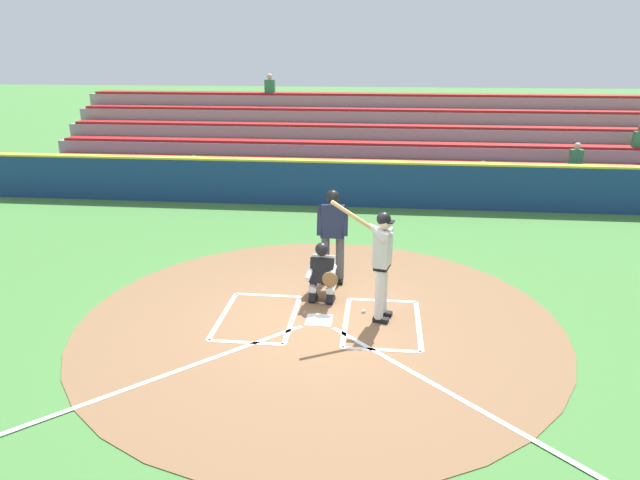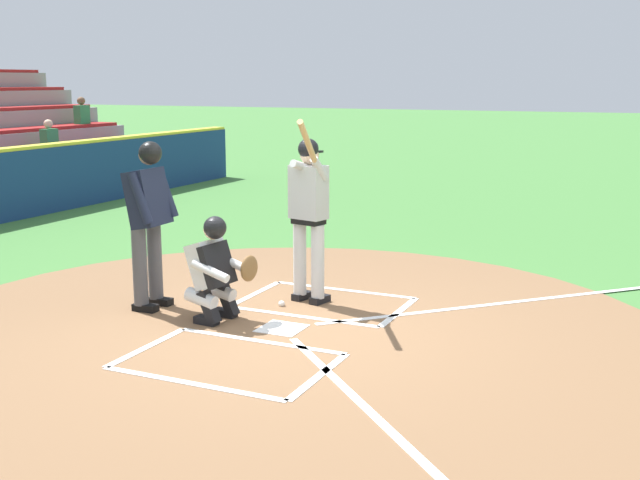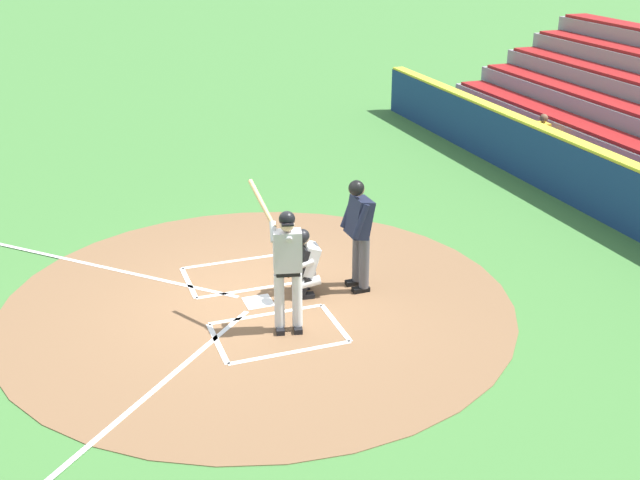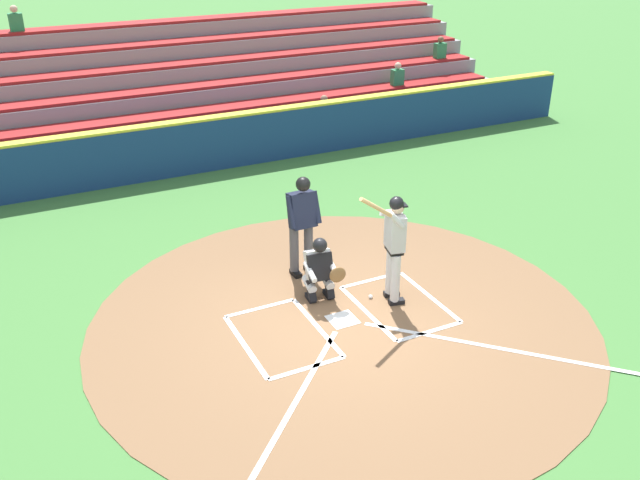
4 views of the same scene
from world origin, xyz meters
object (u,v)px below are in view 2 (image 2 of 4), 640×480
(baseball, at_px, (282,304))
(batter, at_px, (309,208))
(plate_umpire, at_px, (149,214))
(catcher, at_px, (216,267))

(baseball, bearing_deg, batter, 142.40)
(batter, bearing_deg, plate_umpire, -58.02)
(batter, distance_m, plate_umpire, 1.76)
(catcher, height_order, plate_umpire, plate_umpire)
(plate_umpire, height_order, baseball, plate_umpire)
(batter, distance_m, baseball, 1.12)
(batter, relative_size, baseball, 28.76)
(baseball, bearing_deg, catcher, -27.12)
(catcher, xyz_separation_m, baseball, (-0.75, 0.38, -0.55))
(batter, height_order, plate_umpire, batter)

